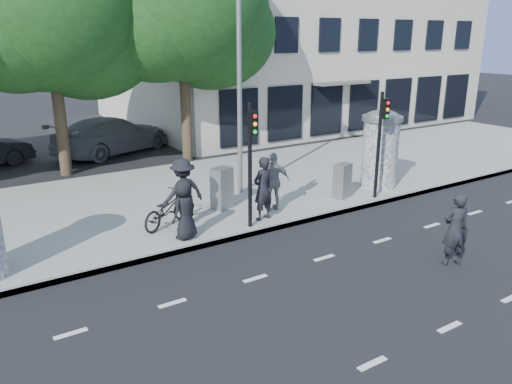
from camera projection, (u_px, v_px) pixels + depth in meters
ground at (365, 281)px, 11.06m from camera, size 120.00×120.00×0.00m
sidewalk at (208, 192)px, 17.05m from camera, size 40.00×8.00×0.15m
curb at (274, 228)px, 13.88m from camera, size 40.00×0.10×0.16m
lane_dash_near at (450, 327)px, 9.29m from camera, size 32.00×0.12×0.01m
lane_dash_far at (324, 258)px, 12.18m from camera, size 32.00×0.12×0.01m
ad_column_right at (380, 147)px, 17.05m from camera, size 1.36×1.36×2.65m
traffic_pole_near at (251, 153)px, 13.12m from camera, size 0.22×0.31×3.40m
traffic_pole_far at (381, 134)px, 15.59m from camera, size 0.22×0.31×3.40m
street_lamp at (240, 49)px, 15.35m from camera, size 0.25×0.93×8.00m
tree_near_left at (47, 9)px, 17.62m from camera, size 6.80×6.80×8.97m
tree_center at (182, 6)px, 19.80m from camera, size 7.00×7.00×9.30m
building at (283, 22)px, 31.48m from camera, size 20.30×15.85×12.00m
ped_a at (185, 210)px, 12.75m from camera, size 0.90×0.75×1.57m
ped_b at (263, 189)px, 14.05m from camera, size 0.74×0.55×1.84m
ped_d at (183, 192)px, 13.64m from camera, size 1.28×0.82×1.89m
ped_e at (273, 182)px, 14.84m from camera, size 1.14×0.79×1.77m
man_road at (455, 229)px, 11.60m from camera, size 0.75×0.61×1.78m
bicycle at (167, 209)px, 13.68m from camera, size 1.42×1.92×0.96m
cabinet_left at (222, 188)px, 15.03m from camera, size 0.73×0.63×1.27m
cabinet_right at (342, 181)px, 16.06m from camera, size 0.63×0.53×1.13m
car_right at (112, 135)px, 22.80m from camera, size 4.47×6.18×1.66m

